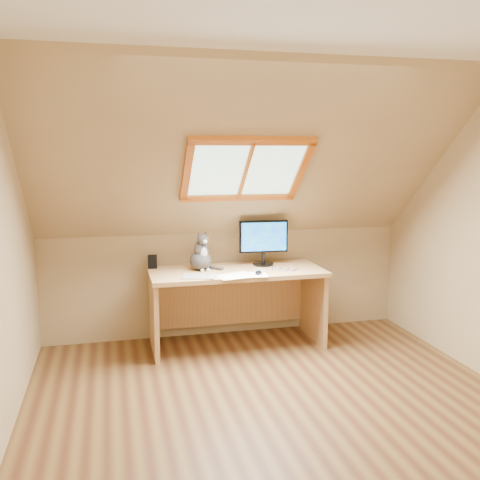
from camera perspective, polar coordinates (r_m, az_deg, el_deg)
name	(u,v)px	position (r m, az deg, el deg)	size (l,w,h in m)	color
ground	(283,415)	(3.83, 4.60, -18.10)	(3.50, 3.50, 0.00)	brown
room_shell	(291,206)	(3.33, 5.43, 3.59)	(3.52, 3.52, 2.41)	tan
desk	(235,291)	(4.96, -0.56, -5.49)	(1.56, 0.68, 0.71)	tan
monitor	(264,240)	(4.99, 2.53, 0.05)	(0.46, 0.19, 0.42)	black
cat	(201,256)	(4.82, -4.18, -1.69)	(0.25, 0.28, 0.36)	#494441
desk_speaker	(153,262)	(4.96, -9.31, -2.29)	(0.08, 0.08, 0.12)	black
graphics_tablet	(199,276)	(4.56, -4.41, -3.90)	(0.27, 0.19, 0.01)	#B2B2B7
mouse	(258,272)	(4.66, 1.98, -3.48)	(0.06, 0.10, 0.03)	black
papers	(239,276)	(4.59, -0.07, -3.85)	(0.35, 0.30, 0.01)	white
cables	(274,270)	(4.81, 3.68, -3.22)	(0.51, 0.26, 0.01)	silver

